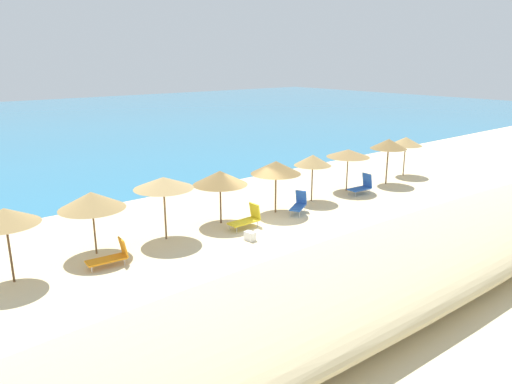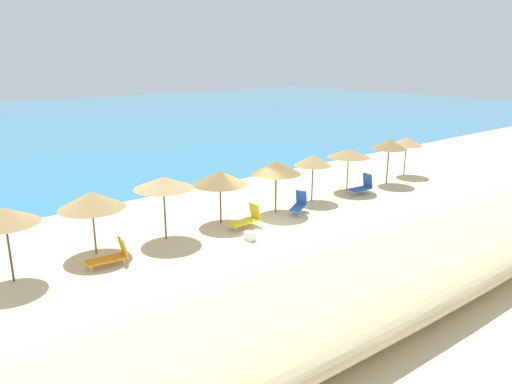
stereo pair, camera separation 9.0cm
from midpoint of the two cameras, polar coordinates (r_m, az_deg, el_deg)
The scene contains 17 objects.
ground_plane at distance 23.03m, azimuth 0.55°, elevation -3.93°, with size 160.00×160.00×0.00m, color beige.
sea_water at distance 62.94m, azimuth -26.55°, elevation 6.98°, with size 160.00×72.99×0.01m, color teal.
dune_ridge at distance 18.39m, azimuth 18.85°, elevation -7.13°, with size 48.23×5.54×1.72m, color #C9B586.
beach_umbrella_1 at distance 18.65m, azimuth -27.80°, elevation -2.57°, with size 2.31×2.31×2.77m.
beach_umbrella_2 at distance 20.10m, azimuth -19.06°, elevation -0.94°, with size 2.63×2.63×2.63m.
beach_umbrella_3 at distance 20.91m, azimuth -11.05°, elevation 1.06°, with size 2.58×2.58×2.82m.
beach_umbrella_4 at distance 22.71m, azimuth -4.40°, elevation 1.69°, with size 2.61×2.61×2.60m.
beach_umbrella_5 at distance 24.27m, azimuth 2.27°, elevation 2.93°, with size 2.56×2.56×2.71m.
beach_umbrella_6 at distance 26.45m, azimuth 6.65°, elevation 3.77°, with size 2.05×2.05×2.62m.
beach_umbrella_7 at distance 28.91m, azimuth 10.80°, elevation 4.54°, with size 2.55×2.55×2.52m.
beach_umbrella_8 at distance 31.04m, azimuth 15.39°, elevation 5.52°, with size 2.24×2.24×2.87m.
beach_umbrella_9 at distance 33.73m, azimuth 17.29°, elevation 5.76°, with size 2.14×2.14×2.62m.
lounge_chair_0 at distance 24.73m, azimuth 5.02°, elevation -1.41°, with size 1.50×1.20×1.12m.
lounge_chair_1 at distance 19.40m, azimuth -16.94°, elevation -7.29°, with size 1.58×0.75×1.01m.
lounge_chair_2 at distance 28.79m, azimuth 12.38°, elevation 0.71°, with size 1.46×0.80×1.18m.
lounge_chair_3 at distance 22.58m, azimuth -1.19°, elevation -3.18°, with size 1.57×0.70×1.09m.
cooler_box at distance 21.09m, azimuth -0.85°, elevation -5.25°, with size 0.48×0.30×0.39m, color white.
Camera 1 is at (-14.00, -16.58, 7.72)m, focal length 33.70 mm.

